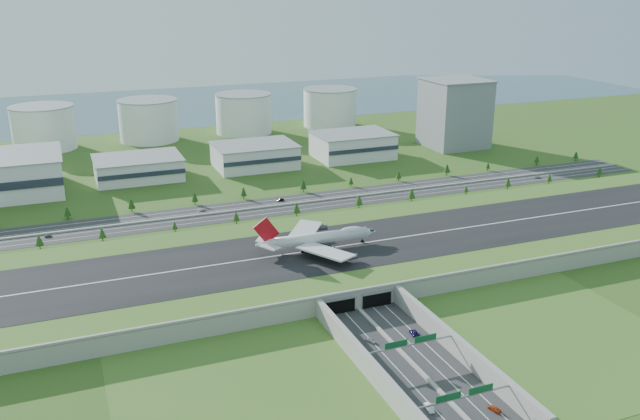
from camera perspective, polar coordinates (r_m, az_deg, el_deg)
name	(u,v)px	position (r m, az deg, el deg)	size (l,w,h in m)	color
ground	(316,266)	(331.90, -0.36, -4.71)	(1200.00, 1200.00, 0.00)	#224916
airfield_deck	(316,258)	(330.21, -0.36, -4.06)	(520.00, 100.00, 9.20)	gray
underpass_road	(416,360)	(250.35, 8.10, -12.37)	(38.80, 120.40, 8.00)	#28282B
sign_gantry_near	(411,345)	(251.83, 7.64, -11.22)	(38.70, 0.70, 9.80)	gray
sign_gantry_far	(464,398)	(226.75, 12.06, -15.19)	(38.70, 0.70, 9.80)	gray
north_expressway	(260,208)	(416.09, -5.11, 0.16)	(560.00, 36.00, 0.12)	#28282B
tree_row	(258,201)	(414.90, -5.28, 0.77)	(502.81, 48.65, 8.33)	#3D2819
hangar_mid_a	(138,168)	(492.61, -15.06, 3.43)	(58.00, 42.00, 15.00)	silver
hangar_mid_b	(255,156)	(508.08, -5.52, 4.56)	(58.00, 42.00, 17.00)	silver
hangar_mid_c	(353,145)	(534.70, 2.76, 5.45)	(58.00, 42.00, 19.00)	silver
office_tower	(455,113)	(580.07, 11.26, 7.98)	(46.00, 46.00, 55.00)	slate
fuel_tank_a	(44,128)	(605.01, -22.25, 6.42)	(50.00, 50.00, 35.00)	silver
fuel_tank_b	(149,121)	(609.57, -14.23, 7.32)	(50.00, 50.00, 35.00)	silver
fuel_tank_c	(244,114)	(625.74, -6.45, 8.05)	(50.00, 50.00, 35.00)	silver
fuel_tank_d	(330,108)	(652.67, 0.84, 8.61)	(50.00, 50.00, 35.00)	silver
bay_water	(160,106)	(783.08, -13.33, 8.51)	(1200.00, 260.00, 0.06)	#355566
boeing_747	(317,238)	(328.76, -0.22, -2.39)	(62.95, 59.43, 19.45)	silver
car_0	(371,340)	(265.62, 4.30, -10.89)	(1.90, 4.72, 1.61)	#ACADB1
car_1	(429,408)	(230.84, 9.18, -16.11)	(1.81, 5.20, 1.71)	silver
car_2	(414,333)	(272.64, 7.95, -10.20)	(2.67, 5.79, 1.61)	#110D44
car_3	(494,409)	(234.82, 14.48, -15.89)	(1.97, 4.85, 1.41)	#AF3910
car_4	(48,236)	(396.14, -21.92, -2.03)	(1.61, 4.01, 1.37)	slate
car_5	(280,200)	(428.50, -3.36, 0.87)	(1.59, 4.55, 1.50)	black
car_6	(537,177)	(502.32, 17.83, 2.66)	(2.26, 4.89, 1.36)	#AAABAF
car_7	(201,210)	(415.43, -9.95, 0.02)	(1.94, 4.78, 1.39)	silver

